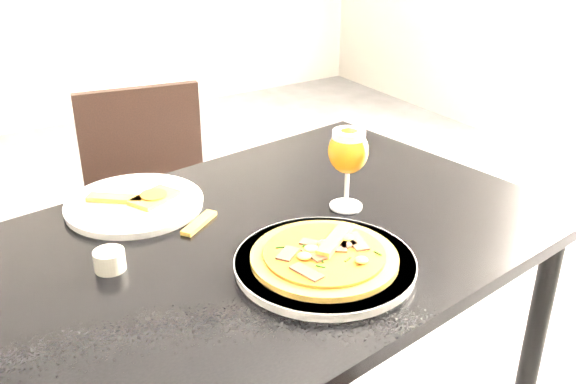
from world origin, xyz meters
TOP-DOWN VIEW (x-y plane):
  - dining_table at (0.01, -0.12)m, footprint 1.30×0.95m
  - chair_far at (0.01, 0.59)m, footprint 0.46×0.46m
  - plate_main at (0.03, -0.29)m, footprint 0.42×0.42m
  - pizza at (0.03, -0.29)m, footprint 0.27×0.27m
  - plate_second at (-0.18, 0.14)m, footprint 0.34×0.34m
  - crust_scraps at (-0.17, 0.14)m, footprint 0.19×0.14m
  - loose_crust at (-0.10, -0.01)m, footprint 0.10×0.08m
  - sauce_cup at (-0.31, -0.08)m, footprint 0.06×0.06m
  - beer_glass at (0.21, -0.11)m, footprint 0.09×0.09m

SIDE VIEW (x-z plane):
  - chair_far at x=0.01m, z-range 0.04..0.89m
  - dining_table at x=0.01m, z-range 0.28..1.03m
  - loose_crust at x=-0.10m, z-range 0.75..0.76m
  - plate_second at x=-0.18m, z-range 0.75..0.77m
  - plate_main at x=0.03m, z-range 0.75..0.77m
  - sauce_cup at x=-0.31m, z-range 0.75..0.79m
  - crust_scraps at x=-0.17m, z-range 0.76..0.78m
  - pizza at x=0.03m, z-range 0.76..0.79m
  - beer_glass at x=0.21m, z-range 0.79..0.97m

